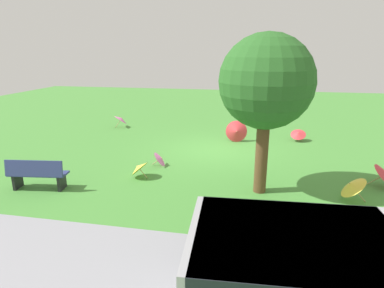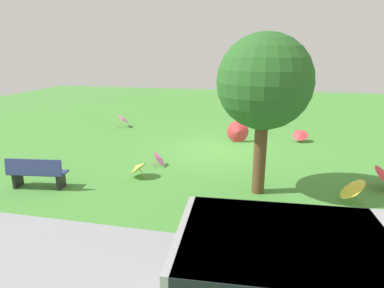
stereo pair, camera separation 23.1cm
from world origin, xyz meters
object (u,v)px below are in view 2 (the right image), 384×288
(shade_tree, at_px, (264,83))
(parasol_pink_0, at_px, (160,158))
(parasol_yellow_0, at_px, (137,167))
(park_bench, at_px, (37,173))
(parasol_yellow_1, at_px, (350,187))
(van_dark, at_px, (344,285))
(parasol_red_0, at_px, (300,134))
(parasol_red_2, at_px, (238,132))
(parasol_pink_2, at_px, (124,119))

(shade_tree, bearing_deg, parasol_pink_0, -24.02)
(parasol_yellow_0, bearing_deg, park_bench, 29.69)
(parasol_yellow_0, bearing_deg, parasol_yellow_1, 175.34)
(van_dark, bearing_deg, parasol_red_0, -93.00)
(park_bench, bearing_deg, parasol_yellow_1, -173.82)
(shade_tree, relative_size, parasol_pink_0, 6.75)
(park_bench, distance_m, shade_tree, 6.64)
(shade_tree, bearing_deg, parasol_red_2, -79.20)
(parasol_pink_0, distance_m, parasol_yellow_1, 5.78)
(parasol_yellow_0, xyz_separation_m, parasol_pink_2, (3.19, -6.21, 0.10))
(van_dark, bearing_deg, parasol_pink_2, -54.58)
(parasol_red_0, height_order, parasol_yellow_1, parasol_yellow_1)
(park_bench, xyz_separation_m, parasol_yellow_0, (-2.43, -1.39, -0.14))
(parasol_red_2, xyz_separation_m, parasol_pink_2, (5.88, -1.65, -0.04))
(parasol_pink_0, relative_size, parasol_pink_2, 0.64)
(parasol_red_2, xyz_separation_m, parasol_pink_0, (2.32, 3.44, -0.21))
(parasol_red_0, distance_m, parasol_pink_2, 8.53)
(park_bench, bearing_deg, shade_tree, -170.09)
(parasol_red_2, distance_m, parasol_yellow_1, 5.99)
(parasol_red_2, bearing_deg, parasol_yellow_1, 122.57)
(parasol_pink_0, relative_size, parasol_yellow_1, 0.85)
(park_bench, xyz_separation_m, shade_tree, (-6.06, -1.06, 2.50))
(shade_tree, bearing_deg, parasol_red_0, -106.66)
(van_dark, height_order, parasol_red_0, van_dark)
(parasol_red_0, bearing_deg, van_dark, 87.00)
(parasol_yellow_1, bearing_deg, parasol_pink_0, -16.15)
(parasol_yellow_0, relative_size, parasol_pink_2, 0.70)
(park_bench, xyz_separation_m, parasol_pink_2, (0.76, -7.60, -0.04))
(van_dark, height_order, park_bench, van_dark)
(parasol_yellow_0, height_order, parasol_pink_2, parasol_pink_2)
(van_dark, xyz_separation_m, parasol_red_2, (2.05, -9.51, -0.45))
(park_bench, bearing_deg, parasol_pink_2, -84.32)
(parasol_red_2, height_order, parasol_pink_0, parasol_red_2)
(park_bench, relative_size, parasol_yellow_1, 2.26)
(shade_tree, relative_size, parasol_red_0, 5.70)
(van_dark, bearing_deg, parasol_yellow_0, -46.18)
(van_dark, height_order, parasol_pink_0, van_dark)
(parasol_pink_2, bearing_deg, van_dark, 125.42)
(parasol_red_0, xyz_separation_m, parasol_yellow_1, (-0.64, 5.66, 0.09))
(park_bench, height_order, shade_tree, shade_tree)
(parasol_pink_2, relative_size, parasol_yellow_1, 1.33)
(parasol_red_0, bearing_deg, park_bench, 40.43)
(parasol_pink_2, bearing_deg, parasol_red_0, 173.08)
(van_dark, bearing_deg, shade_tree, -76.40)
(parasol_yellow_0, bearing_deg, parasol_pink_2, -62.82)
(parasol_red_0, bearing_deg, parasol_yellow_0, 44.48)
(shade_tree, relative_size, parasol_pink_2, 4.33)
(parasol_yellow_1, bearing_deg, shade_tree, -3.86)
(shade_tree, distance_m, parasol_pink_0, 4.48)
(park_bench, distance_m, parasol_yellow_0, 2.80)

